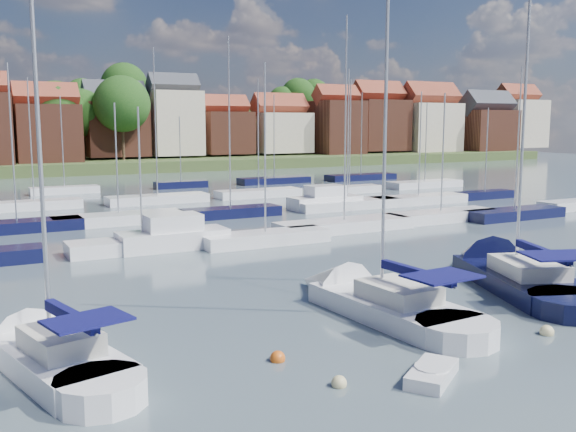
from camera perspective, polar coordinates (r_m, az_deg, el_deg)
ground at (r=62.48m, az=-11.20°, el=0.71°), size 260.00×260.00×0.00m
sailboat_left at (r=23.57m, az=-20.90°, el=-11.27°), size 5.02×10.60×14.00m
sailboat_centre at (r=28.43m, az=7.06°, el=-7.46°), size 3.87×12.03×16.10m
sailboat_navy at (r=35.17m, az=18.59°, el=-4.80°), size 8.24×14.05×18.81m
tender at (r=21.26m, az=12.68°, el=-13.53°), size 2.65×2.31×0.53m
buoy_b at (r=20.46m, az=4.56°, el=-14.86°), size 0.49×0.49×0.49m
buoy_c at (r=22.36m, az=-0.93°, el=-12.77°), size 0.52×0.52×0.52m
buoy_d at (r=26.86m, az=22.01°, el=-9.74°), size 0.54×0.54×0.54m
buoy_e at (r=33.69m, az=11.20°, el=-5.69°), size 0.54×0.54×0.54m
buoy_g at (r=34.04m, az=12.43°, el=-5.58°), size 0.53×0.53×0.53m
marina_field at (r=58.46m, az=-8.04°, el=0.70°), size 79.62×41.41×15.93m
far_shore_town at (r=153.36m, az=-20.67°, el=6.44°), size 212.46×90.00×22.27m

